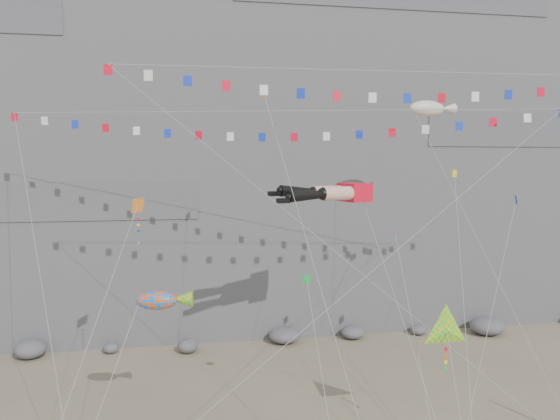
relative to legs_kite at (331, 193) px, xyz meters
name	(u,v)px	position (x,y,z in m)	size (l,w,h in m)	color
cliff	(258,69)	(-0.85, 25.94, 11.82)	(80.00, 28.00, 50.00)	slate
talus_boulders	(284,336)	(-0.85, 10.94, -12.58)	(60.00, 3.00, 1.20)	slate
legs_kite	(331,193)	(0.00, 0.00, 0.00)	(6.76, 16.09, 19.84)	red
flag_banner_upper	(278,111)	(-2.98, 1.98, 5.20)	(34.19, 16.58, 24.38)	red
flag_banner_lower	(391,71)	(2.36, -3.73, 6.95)	(30.30, 4.18, 22.65)	red
harlequin_kite	(137,207)	(-11.59, -1.82, -0.53)	(5.25, 8.99, 15.60)	#F91B31
fish_windsock	(156,301)	(-10.54, -4.55, -5.20)	(5.77, 6.79, 10.69)	#E34E0B
delta_kite	(447,331)	(3.90, -7.96, -6.55)	(2.93, 6.35, 9.14)	#E1B40B
blimp_windsock	(427,109)	(8.18, 3.91, 5.70)	(5.36, 13.48, 22.85)	beige
small_kite_a	(267,104)	(-3.99, 0.12, 5.41)	(3.65, 14.31, 23.79)	#F95114
small_kite_b	(396,237)	(4.26, -0.26, -2.82)	(2.61, 11.96, 15.67)	purple
small_kite_c	(307,282)	(-2.54, -4.50, -4.55)	(1.08, 8.77, 11.91)	green
small_kite_d	(455,178)	(9.29, 1.73, 0.86)	(6.89, 15.26, 21.38)	yellow
small_kite_e	(515,203)	(10.48, -3.45, -0.53)	(8.50, 8.37, 16.90)	#1531B9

